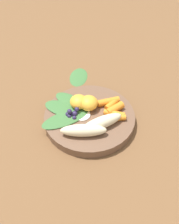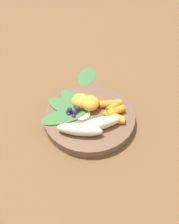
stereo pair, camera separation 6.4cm
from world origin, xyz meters
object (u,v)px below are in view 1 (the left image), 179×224
banana_peeled_left (102,122)px  orange_segment_near (79,102)px  bowl (90,118)px  banana_peeled_right (83,130)px  kale_leaf_stray (79,76)px

banana_peeled_left → orange_segment_near: size_ratio=2.38×
bowl → banana_peeled_right: size_ratio=2.14×
bowl → kale_leaf_stray: size_ratio=2.48×
orange_segment_near → kale_leaf_stray: (-0.16, 0.01, -0.04)m
bowl → banana_peeled_left: (0.04, 0.03, 0.03)m
bowl → orange_segment_near: 0.05m
banana_peeled_right → kale_leaf_stray: bearing=93.6°
banana_peeled_left → kale_leaf_stray: size_ratio=1.16×
banana_peeled_right → orange_segment_near: size_ratio=2.38×
bowl → kale_leaf_stray: bearing=-174.1°
bowl → banana_peeled_right: bearing=-16.9°
banana_peeled_left → kale_leaf_stray: (-0.24, -0.05, -0.04)m
banana_peeled_left → banana_peeled_right: (0.02, -0.05, 0.00)m
bowl → banana_peeled_left: bearing=31.9°
bowl → banana_peeled_left: 0.06m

